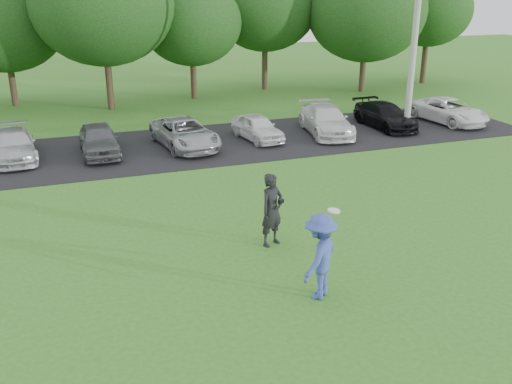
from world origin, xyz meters
TOP-DOWN VIEW (x-y plane):
  - ground at (0.00, 0.00)m, footprint 100.00×100.00m
  - parking_lot at (0.00, 13.00)m, footprint 32.00×6.50m
  - utility_pole at (10.39, 11.88)m, footprint 0.28×0.28m
  - frisbee_player at (0.25, -0.02)m, footprint 1.46×1.40m
  - camera_bystander at (0.22, 2.84)m, footprint 0.86×0.74m
  - parked_cars at (0.40, 12.89)m, footprint 28.78×4.84m
  - tree_row at (1.51, 22.76)m, footprint 42.39×9.85m

SIDE VIEW (x-z plane):
  - ground at x=0.00m, z-range 0.00..0.00m
  - parking_lot at x=0.00m, z-range 0.00..0.03m
  - parked_cars at x=0.40m, z-range 0.00..1.26m
  - frisbee_player at x=0.25m, z-range -0.09..2.09m
  - camera_bystander at x=0.22m, z-range 0.00..2.00m
  - utility_pole at x=10.39m, z-range 0.00..9.61m
  - tree_row at x=1.51m, z-range 0.59..9.23m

